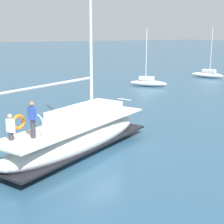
{
  "coord_description": "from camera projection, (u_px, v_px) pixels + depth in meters",
  "views": [
    {
      "loc": [
        15.04,
        -7.84,
        5.83
      ],
      "look_at": [
        0.38,
        0.9,
        1.8
      ],
      "focal_mm": 54.17,
      "sensor_mm": 36.0,
      "label": 1
    }
  ],
  "objects": [
    {
      "name": "ground_plane",
      "position": [
        94.0,
        146.0,
        17.82
      ],
      "size": [
        400.0,
        400.0,
        0.0
      ],
      "primitive_type": "plane",
      "color": "#284C66"
    },
    {
      "name": "main_sailboat",
      "position": [
        78.0,
        134.0,
        16.81
      ],
      "size": [
        6.28,
        9.7,
        13.11
      ],
      "color": "silver",
      "rests_on": "ground"
    },
    {
      "name": "moored_sloop_far",
      "position": [
        148.0,
        82.0,
        37.33
      ],
      "size": [
        3.73,
        3.49,
        6.22
      ],
      "color": "silver",
      "rests_on": "ground"
    },
    {
      "name": "moored_catamaran",
      "position": [
        207.0,
        74.0,
        44.43
      ],
      "size": [
        4.34,
        2.67,
        6.52
      ],
      "color": "white",
      "rests_on": "ground"
    }
  ]
}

